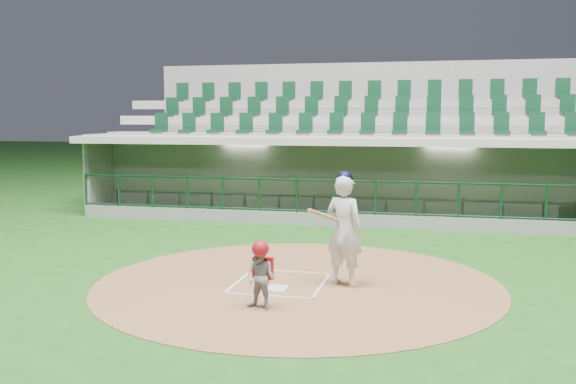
{
  "coord_description": "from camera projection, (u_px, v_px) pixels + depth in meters",
  "views": [
    {
      "loc": [
        2.68,
        -11.09,
        2.93
      ],
      "look_at": [
        -0.54,
        2.6,
        1.3
      ],
      "focal_mm": 40.0,
      "sensor_mm": 36.0,
      "label": 1
    }
  ],
  "objects": [
    {
      "name": "seating_deck",
      "position": [
        358.0,
        162.0,
        22.06
      ],
      "size": [
        17.0,
        6.72,
        5.15
      ],
      "color": "gray",
      "rests_on": "ground"
    },
    {
      "name": "batter",
      "position": [
        344.0,
        229.0,
        11.14
      ],
      "size": [
        0.95,
        0.99,
        2.02
      ],
      "color": "silver",
      "rests_on": "dirt_circle"
    },
    {
      "name": "dugout_structure",
      "position": [
        352.0,
        184.0,
        19.07
      ],
      "size": [
        16.4,
        3.7,
        3.0
      ],
      "color": "slate",
      "rests_on": "ground"
    },
    {
      "name": "catcher",
      "position": [
        261.0,
        275.0,
        9.78
      ],
      "size": [
        0.57,
        0.5,
        1.07
      ],
      "color": "gray",
      "rests_on": "dirt_circle"
    },
    {
      "name": "batter_box_chalk",
      "position": [
        280.0,
        283.0,
        11.38
      ],
      "size": [
        1.55,
        1.8,
        0.01
      ],
      "color": "white",
      "rests_on": "ground"
    },
    {
      "name": "dirt_circle",
      "position": [
        298.0,
        283.0,
        11.41
      ],
      "size": [
        7.2,
        7.2,
        0.01
      ],
      "primitive_type": "cylinder",
      "color": "brown",
      "rests_on": "ground"
    },
    {
      "name": "home_plate",
      "position": [
        274.0,
        288.0,
        10.99
      ],
      "size": [
        0.43,
        0.43,
        0.02
      ],
      "primitive_type": "cube",
      "color": "silver",
      "rests_on": "dirt_circle"
    },
    {
      "name": "ground",
      "position": [
        284.0,
        280.0,
        11.67
      ],
      "size": [
        120.0,
        120.0,
        0.0
      ],
      "primitive_type": "plane",
      "color": "#1A4D16",
      "rests_on": "ground"
    }
  ]
}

